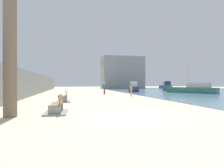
# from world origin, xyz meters

# --- Properties ---
(ground_plane) EXTENTS (120.00, 120.00, 0.00)m
(ground_plane) POSITION_xyz_m (0.00, 18.00, 0.00)
(ground_plane) COLOR beige
(seawall) EXTENTS (0.80, 64.00, 2.97)m
(seawall) POSITION_xyz_m (-7.50, 18.00, 1.48)
(seawall) COLOR gray
(seawall) RESTS_ON ground
(bench_near) EXTENTS (1.18, 2.14, 0.98)m
(bench_near) POSITION_xyz_m (-3.30, 2.00, 0.23)
(bench_near) COLOR gray
(bench_near) RESTS_ON ground
(bench_far) EXTENTS (1.14, 2.12, 0.98)m
(bench_far) POSITION_xyz_m (-3.12, 8.28, 0.23)
(bench_far) COLOR gray
(bench_far) RESTS_ON ground
(person_walking) EXTENTS (0.51, 0.27, 1.71)m
(person_walking) POSITION_xyz_m (2.24, 18.75, 1.00)
(person_walking) COLOR #B22D33
(person_walking) RESTS_ON ground
(person_standing) EXTENTS (0.21, 0.53, 1.54)m
(person_standing) POSITION_xyz_m (4.60, 13.56, 0.88)
(person_standing) COLOR gold
(person_standing) RESTS_ON ground
(boat_distant) EXTENTS (4.70, 6.22, 1.96)m
(boat_distant) POSITION_xyz_m (17.81, 28.82, 0.79)
(boat_distant) COLOR #337060
(boat_distant) RESTS_ON water_bay
(boat_outer) EXTENTS (2.25, 4.25, 1.93)m
(boat_outer) POSITION_xyz_m (24.84, 43.55, 0.74)
(boat_outer) COLOR navy
(boat_outer) RESTS_ON water_bay
(boat_far_left) EXTENTS (5.28, 7.38, 7.73)m
(boat_far_left) POSITION_xyz_m (16.03, 17.93, 0.68)
(boat_far_left) COLOR #337060
(boat_far_left) RESTS_ON water_bay
(boat_far_right) EXTENTS (3.63, 7.03, 1.84)m
(boat_far_right) POSITION_xyz_m (8.94, 25.52, 0.71)
(boat_far_right) COLOR navy
(boat_far_right) RESTS_ON water_bay
(harbor_building) EXTENTS (12.00, 6.00, 9.27)m
(harbor_building) POSITION_xyz_m (12.48, 46.00, 4.63)
(harbor_building) COLOR gray
(harbor_building) RESTS_ON ground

